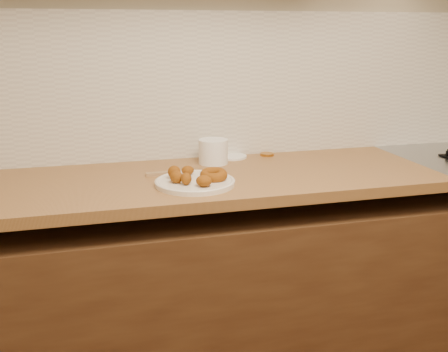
{
  "coord_description": "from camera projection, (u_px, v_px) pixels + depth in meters",
  "views": [
    {
      "loc": [
        -0.79,
        -0.15,
        1.42
      ],
      "look_at": [
        -0.34,
        1.56,
        0.93
      ],
      "focal_mm": 42.0,
      "sensor_mm": 36.0,
      "label": 1
    }
  ],
  "objects": [
    {
      "name": "plastic_tub",
      "position": [
        213.0,
        152.0,
        2.12
      ],
      "size": [
        0.14,
        0.14,
        0.1
      ],
      "primitive_type": "cylinder",
      "rotation": [
        0.0,
        0.0,
        0.22
      ],
      "color": "white",
      "rests_on": "butcher_block"
    },
    {
      "name": "wooden_utensil",
      "position": [
        168.0,
        173.0,
        1.96
      ],
      "size": [
        0.17,
        0.02,
        0.01
      ],
      "primitive_type": "cube",
      "rotation": [
        0.0,
        0.0,
        0.01
      ],
      "color": "#9A7850",
      "rests_on": "butcher_block"
    },
    {
      "name": "butcher_block",
      "position": [
        131.0,
        186.0,
        1.89
      ],
      "size": [
        2.3,
        0.62,
        0.04
      ],
      "primitive_type": "cube",
      "color": "olive",
      "rests_on": "base_cabinet"
    },
    {
      "name": "donut_plate",
      "position": [
        195.0,
        183.0,
        1.84
      ],
      "size": [
        0.28,
        0.28,
        0.02
      ],
      "primitive_type": "cylinder",
      "color": "white",
      "rests_on": "butcher_block"
    },
    {
      "name": "brass_jar_lid",
      "position": [
        267.0,
        154.0,
        2.27
      ],
      "size": [
        0.07,
        0.07,
        0.01
      ],
      "primitive_type": "cylinder",
      "rotation": [
        0.0,
        0.0,
        0.21
      ],
      "color": "#B87B2C",
      "rests_on": "butcher_block"
    },
    {
      "name": "tub_lid",
      "position": [
        231.0,
        156.0,
        2.23
      ],
      "size": [
        0.15,
        0.15,
        0.01
      ],
      "primitive_type": "cylinder",
      "rotation": [
        0.0,
        0.0,
        0.14
      ],
      "color": "white",
      "rests_on": "butcher_block"
    },
    {
      "name": "wall_back",
      "position": [
        274.0,
        48.0,
        2.22
      ],
      "size": [
        4.0,
        0.02,
        2.7
      ],
      "primitive_type": "cube",
      "color": "tan",
      "rests_on": "ground"
    },
    {
      "name": "backsplash",
      "position": [
        274.0,
        84.0,
        2.25
      ],
      "size": [
        3.6,
        0.02,
        0.6
      ],
      "primitive_type": "cube",
      "color": "silver",
      "rests_on": "wall_back"
    },
    {
      "name": "ring_donut",
      "position": [
        213.0,
        175.0,
        1.84
      ],
      "size": [
        0.11,
        0.11,
        0.04
      ],
      "primitive_type": "torus",
      "rotation": [
        0.1,
        0.0,
        -0.08
      ],
      "color": "brown",
      "rests_on": "donut_plate"
    },
    {
      "name": "base_cabinet",
      "position": [
        294.0,
        287.0,
        2.19
      ],
      "size": [
        3.6,
        0.6,
        0.77
      ],
      "primitive_type": "cube",
      "color": "#54371E",
      "rests_on": "floor"
    },
    {
      "name": "fried_dough_chunks",
      "position": [
        186.0,
        176.0,
        1.81
      ],
      "size": [
        0.15,
        0.22,
        0.05
      ],
      "color": "brown",
      "rests_on": "donut_plate"
    }
  ]
}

